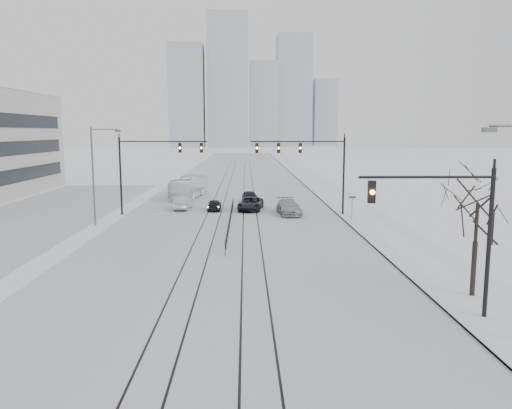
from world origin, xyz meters
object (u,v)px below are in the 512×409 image
sedan_sb_outer (183,203)px  box_truck (189,187)px  bare_tree (477,213)px  sedan_nb_right (289,207)px  traffic_mast_near (455,222)px  sedan_nb_far (250,197)px  sedan_nb_front (251,204)px  sedan_sb_inner (214,205)px

sedan_sb_outer → box_truck: (-0.36, 9.77, 0.67)m
bare_tree → box_truck: (-19.13, 40.23, -3.08)m
box_truck → sedan_nb_right: bearing=141.5°
bare_tree → traffic_mast_near: bearing=-128.8°
sedan_sb_outer → sedan_nb_right: sedan_nb_right is taller
bare_tree → sedan_nb_far: size_ratio=1.44×
sedan_nb_far → sedan_nb_front: bearing=-97.5°
sedan_sb_outer → sedan_nb_far: bearing=-144.4°
sedan_nb_front → sedan_nb_far: (0.00, 5.74, 0.00)m
box_truck → bare_tree: bearing=125.8°
bare_tree → sedan_sb_outer: size_ratio=1.36×
bare_tree → sedan_nb_front: (-11.20, 29.62, -3.77)m
sedan_nb_right → box_truck: size_ratio=0.53×
traffic_mast_near → sedan_nb_front: size_ratio=1.35×
sedan_sb_outer → sedan_nb_front: bearing=176.4°
traffic_mast_near → sedan_sb_outer: traffic_mast_near is taller
bare_tree → sedan_nb_far: (-11.20, 35.36, -3.77)m
box_truck → sedan_nb_far: bearing=158.8°
sedan_nb_right → sedan_nb_far: sedan_nb_right is taller
bare_tree → sedan_nb_front: 31.89m
sedan_sb_outer → sedan_nb_far: (7.57, 4.89, -0.02)m
sedan_sb_outer → sedan_nb_right: 12.14m
bare_tree → box_truck: 44.66m
sedan_nb_front → box_truck: box_truck is taller
sedan_sb_inner → sedan_nb_right: 8.47m
sedan_nb_far → box_truck: bearing=140.9°
box_truck → sedan_sb_outer: bearing=102.5°
sedan_sb_inner → sedan_nb_right: bearing=159.4°
sedan_sb_outer → traffic_mast_near: bearing=118.8°
sedan_nb_far → box_truck: size_ratio=0.42×
sedan_nb_right → sedan_sb_outer: bearing=157.3°
sedan_sb_inner → sedan_nb_far: sedan_nb_far is taller
sedan_sb_inner → sedan_nb_far: 7.04m
traffic_mast_near → sedan_nb_right: traffic_mast_near is taller
sedan_sb_inner → box_truck: box_truck is taller
sedan_sb_outer → sedan_nb_right: (11.52, -3.82, 0.03)m
sedan_sb_outer → sedan_nb_front: size_ratio=0.87×
traffic_mast_near → sedan_sb_inner: (-12.79, 32.56, -3.94)m
box_truck → traffic_mast_near: bearing=121.5°
traffic_mast_near → bare_tree: size_ratio=1.15×
sedan_sb_inner → sedan_nb_front: bearing=-179.6°
sedan_nb_front → sedan_nb_right: size_ratio=0.97×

